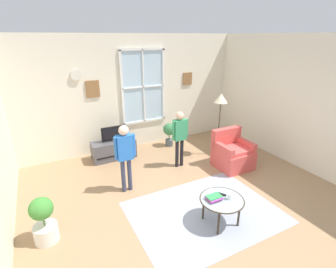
{
  "coord_description": "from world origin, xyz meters",
  "views": [
    {
      "loc": [
        -2.24,
        -3.21,
        2.87
      ],
      "look_at": [
        -0.09,
        0.94,
        1.07
      ],
      "focal_mm": 27.21,
      "sensor_mm": 36.0,
      "label": 1
    }
  ],
  "objects_px": {
    "book_stack": "(214,198)",
    "cup": "(229,196)",
    "floor_lamp": "(221,104)",
    "tv_stand": "(114,149)",
    "potted_plant_corner": "(43,220)",
    "remote_near_books": "(222,194)",
    "potted_plant_by_window": "(169,132)",
    "armchair": "(232,154)",
    "person_green_shirt": "(180,133)",
    "coffee_table": "(222,201)",
    "person_blue_shirt": "(125,151)",
    "television": "(112,134)"
  },
  "relations": [
    {
      "from": "armchair",
      "to": "potted_plant_by_window",
      "type": "relative_size",
      "value": 1.33
    },
    {
      "from": "book_stack",
      "to": "cup",
      "type": "xyz_separation_m",
      "value": [
        0.22,
        -0.1,
        0.01
      ]
    },
    {
      "from": "armchair",
      "to": "floor_lamp",
      "type": "distance_m",
      "value": 1.22
    },
    {
      "from": "coffee_table",
      "to": "person_blue_shirt",
      "type": "bearing_deg",
      "value": 123.35
    },
    {
      "from": "armchair",
      "to": "book_stack",
      "type": "height_order",
      "value": "armchair"
    },
    {
      "from": "tv_stand",
      "to": "potted_plant_corner",
      "type": "xyz_separation_m",
      "value": [
        -1.68,
        -2.25,
        0.14
      ]
    },
    {
      "from": "potted_plant_corner",
      "to": "book_stack",
      "type": "bearing_deg",
      "value": -18.75
    },
    {
      "from": "tv_stand",
      "to": "cup",
      "type": "xyz_separation_m",
      "value": [
        0.97,
        -3.17,
        0.27
      ]
    },
    {
      "from": "remote_near_books",
      "to": "potted_plant_by_window",
      "type": "height_order",
      "value": "potted_plant_by_window"
    },
    {
      "from": "remote_near_books",
      "to": "potted_plant_by_window",
      "type": "relative_size",
      "value": 0.21
    },
    {
      "from": "remote_near_books",
      "to": "person_green_shirt",
      "type": "relative_size",
      "value": 0.11
    },
    {
      "from": "tv_stand",
      "to": "television",
      "type": "distance_m",
      "value": 0.42
    },
    {
      "from": "television",
      "to": "potted_plant_corner",
      "type": "bearing_deg",
      "value": -126.87
    },
    {
      "from": "person_green_shirt",
      "to": "book_stack",
      "type": "bearing_deg",
      "value": -104.16
    },
    {
      "from": "cup",
      "to": "potted_plant_by_window",
      "type": "relative_size",
      "value": 0.16
    },
    {
      "from": "book_stack",
      "to": "potted_plant_corner",
      "type": "bearing_deg",
      "value": 161.25
    },
    {
      "from": "armchair",
      "to": "floor_lamp",
      "type": "relative_size",
      "value": 0.55
    },
    {
      "from": "person_green_shirt",
      "to": "coffee_table",
      "type": "bearing_deg",
      "value": -100.52
    },
    {
      "from": "tv_stand",
      "to": "armchair",
      "type": "distance_m",
      "value": 2.87
    },
    {
      "from": "television",
      "to": "potted_plant_corner",
      "type": "height_order",
      "value": "television"
    },
    {
      "from": "tv_stand",
      "to": "potted_plant_by_window",
      "type": "xyz_separation_m",
      "value": [
        1.58,
        0.04,
        0.18
      ]
    },
    {
      "from": "tv_stand",
      "to": "potted_plant_by_window",
      "type": "relative_size",
      "value": 1.62
    },
    {
      "from": "tv_stand",
      "to": "coffee_table",
      "type": "distance_m",
      "value": 3.25
    },
    {
      "from": "floor_lamp",
      "to": "potted_plant_corner",
      "type": "bearing_deg",
      "value": -163.36
    },
    {
      "from": "person_green_shirt",
      "to": "potted_plant_corner",
      "type": "relative_size",
      "value": 1.79
    },
    {
      "from": "coffee_table",
      "to": "person_green_shirt",
      "type": "height_order",
      "value": "person_green_shirt"
    },
    {
      "from": "armchair",
      "to": "person_green_shirt",
      "type": "xyz_separation_m",
      "value": [
        -1.07,
        0.58,
        0.5
      ]
    },
    {
      "from": "cup",
      "to": "floor_lamp",
      "type": "xyz_separation_m",
      "value": [
        1.45,
        2.15,
        0.83
      ]
    },
    {
      "from": "person_green_shirt",
      "to": "potted_plant_by_window",
      "type": "height_order",
      "value": "person_green_shirt"
    },
    {
      "from": "book_stack",
      "to": "potted_plant_corner",
      "type": "xyz_separation_m",
      "value": [
        -2.43,
        0.82,
        -0.11
      ]
    },
    {
      "from": "person_blue_shirt",
      "to": "potted_plant_corner",
      "type": "bearing_deg",
      "value": -154.47
    },
    {
      "from": "television",
      "to": "remote_near_books",
      "type": "height_order",
      "value": "television"
    },
    {
      "from": "tv_stand",
      "to": "remote_near_books",
      "type": "relative_size",
      "value": 7.53
    },
    {
      "from": "book_stack",
      "to": "floor_lamp",
      "type": "bearing_deg",
      "value": 50.74
    },
    {
      "from": "remote_near_books",
      "to": "person_blue_shirt",
      "type": "height_order",
      "value": "person_blue_shirt"
    },
    {
      "from": "remote_near_books",
      "to": "potted_plant_corner",
      "type": "height_order",
      "value": "potted_plant_corner"
    },
    {
      "from": "book_stack",
      "to": "potted_plant_corner",
      "type": "distance_m",
      "value": 2.57
    },
    {
      "from": "tv_stand",
      "to": "potted_plant_corner",
      "type": "bearing_deg",
      "value": -126.83
    },
    {
      "from": "cup",
      "to": "remote_near_books",
      "type": "relative_size",
      "value": 0.72
    },
    {
      "from": "tv_stand",
      "to": "coffee_table",
      "type": "relative_size",
      "value": 1.48
    },
    {
      "from": "cup",
      "to": "potted_plant_by_window",
      "type": "height_order",
      "value": "potted_plant_by_window"
    },
    {
      "from": "person_blue_shirt",
      "to": "coffee_table",
      "type": "bearing_deg",
      "value": -56.65
    },
    {
      "from": "television",
      "to": "potted_plant_corner",
      "type": "distance_m",
      "value": 2.82
    },
    {
      "from": "tv_stand",
      "to": "book_stack",
      "type": "xyz_separation_m",
      "value": [
        0.75,
        -3.07,
        0.26
      ]
    },
    {
      "from": "tv_stand",
      "to": "potted_plant_by_window",
      "type": "bearing_deg",
      "value": 1.48
    },
    {
      "from": "person_green_shirt",
      "to": "potted_plant_by_window",
      "type": "distance_m",
      "value": 1.28
    },
    {
      "from": "potted_plant_by_window",
      "to": "floor_lamp",
      "type": "height_order",
      "value": "floor_lamp"
    },
    {
      "from": "tv_stand",
      "to": "person_green_shirt",
      "type": "relative_size",
      "value": 0.8
    },
    {
      "from": "person_blue_shirt",
      "to": "potted_plant_corner",
      "type": "xyz_separation_m",
      "value": [
        -1.5,
        -0.72,
        -0.48
      ]
    },
    {
      "from": "television",
      "to": "floor_lamp",
      "type": "bearing_deg",
      "value": -22.73
    }
  ]
}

